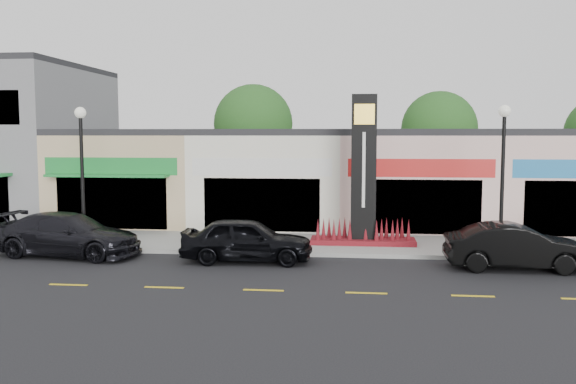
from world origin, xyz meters
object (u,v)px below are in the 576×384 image
object	(u,v)px
lamp_east_near	(503,164)
car_black_conv	(516,247)
pylon_sign	(363,191)
lamp_west_near	(82,162)
car_dark_sedan	(68,235)
car_black_sedan	(247,240)

from	to	relation	value
lamp_east_near	car_black_conv	distance (m)	3.27
lamp_east_near	pylon_sign	size ratio (longest dim) A/B	0.91
lamp_west_near	lamp_east_near	world-z (taller)	same
lamp_east_near	car_dark_sedan	world-z (taller)	lamp_east_near
lamp_west_near	car_dark_sedan	bearing A→B (deg)	-91.79
lamp_west_near	lamp_east_near	size ratio (longest dim) A/B	1.00
pylon_sign	car_black_sedan	xyz separation A→B (m)	(-4.18, -3.27, -1.47)
lamp_west_near	car_black_conv	bearing A→B (deg)	-6.55
car_black_sedan	car_black_conv	size ratio (longest dim) A/B	1.00
lamp_west_near	car_black_sedan	size ratio (longest dim) A/B	1.16
lamp_east_near	car_black_sedan	distance (m)	9.69
lamp_east_near	car_black_sedan	size ratio (longest dim) A/B	1.16
lamp_west_near	car_black_conv	world-z (taller)	lamp_west_near
lamp_west_near	lamp_east_near	bearing A→B (deg)	0.00
car_black_sedan	lamp_east_near	bearing A→B (deg)	-82.19
pylon_sign	car_black_sedan	world-z (taller)	pylon_sign
lamp_west_near	car_black_sedan	xyz separation A→B (m)	(6.82, -1.57, -2.68)
lamp_west_near	car_black_conv	size ratio (longest dim) A/B	1.16
lamp_east_near	car_dark_sedan	xyz separation A→B (m)	(-16.04, -1.26, -2.67)
lamp_east_near	car_dark_sedan	size ratio (longest dim) A/B	0.98
lamp_west_near	lamp_east_near	distance (m)	16.00
pylon_sign	car_black_conv	xyz separation A→B (m)	(5.10, -3.55, -1.50)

